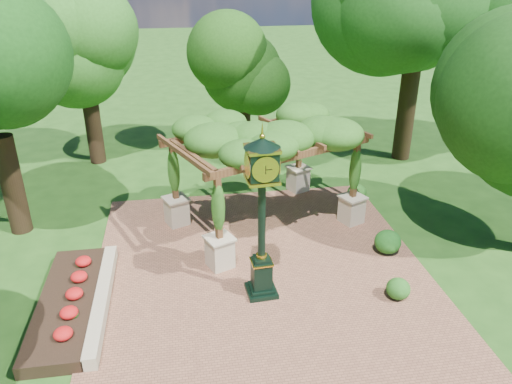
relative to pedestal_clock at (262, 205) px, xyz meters
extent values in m
plane|color=#1E4714|center=(0.19, -0.34, -2.85)|extent=(120.00, 120.00, 0.00)
cube|color=brown|center=(0.19, 0.66, -2.83)|extent=(10.00, 12.00, 0.04)
cube|color=#C6B793|center=(-4.41, 0.16, -2.65)|extent=(0.35, 5.00, 0.40)
cube|color=red|center=(-5.31, 0.16, -2.67)|extent=(1.50, 5.00, 0.36)
cube|color=black|center=(0.00, 0.00, -2.75)|extent=(0.89, 0.89, 0.13)
cube|color=black|center=(0.00, 0.00, -2.18)|extent=(0.55, 0.55, 0.94)
cube|color=gold|center=(0.00, 0.00, -1.77)|extent=(0.62, 0.62, 0.04)
cylinder|color=black|center=(0.00, 0.00, -0.41)|extent=(0.22, 0.22, 2.40)
cube|color=black|center=(0.00, 0.00, 1.15)|extent=(0.77, 0.77, 0.73)
cylinder|color=white|center=(0.02, -0.37, 1.15)|extent=(0.63, 0.07, 0.63)
cone|color=black|center=(0.00, 0.00, 1.73)|extent=(1.00, 1.00, 0.26)
sphere|color=gold|center=(0.00, 0.00, 1.88)|extent=(0.15, 0.15, 0.15)
cube|color=beige|center=(-1.03, 1.56, -2.33)|extent=(0.92, 0.92, 0.97)
cube|color=brown|center=(-1.03, 1.56, -0.80)|extent=(0.23, 0.23, 1.98)
cube|color=beige|center=(3.90, 3.66, -2.33)|extent=(0.92, 0.92, 0.97)
cube|color=brown|center=(3.90, 3.66, -0.80)|extent=(0.23, 0.23, 1.98)
cube|color=beige|center=(-2.30, 4.51, -2.33)|extent=(0.92, 0.92, 0.97)
cube|color=brown|center=(-2.30, 4.51, -0.80)|extent=(0.23, 0.23, 1.98)
cube|color=beige|center=(2.63, 6.62, -2.33)|extent=(0.92, 0.92, 0.97)
cube|color=brown|center=(2.63, 6.62, -0.80)|extent=(0.23, 0.23, 1.98)
cube|color=brown|center=(1.43, 2.61, 0.28)|extent=(5.78, 2.59, 0.24)
cube|color=brown|center=(0.17, 5.57, 0.28)|extent=(5.78, 2.59, 0.24)
ellipsoid|color=#265518|center=(0.80, 4.09, 0.57)|extent=(7.24, 6.00, 1.07)
cube|color=gray|center=(1.55, 7.65, -2.79)|extent=(0.79, 0.79, 0.11)
cylinder|color=gray|center=(1.55, 7.65, -2.30)|extent=(0.40, 0.40, 0.99)
cylinder|color=gray|center=(1.55, 7.65, -1.79)|extent=(0.75, 0.75, 0.05)
ellipsoid|color=#215919|center=(3.74, -0.82, -2.51)|extent=(0.88, 0.88, 0.60)
ellipsoid|color=#1B5618|center=(4.38, 1.50, -2.43)|extent=(1.03, 1.03, 0.77)
ellipsoid|color=#2D6C1F|center=(4.68, 5.30, -2.47)|extent=(0.89, 0.89, 0.67)
cylinder|color=black|center=(-7.72, 4.95, -1.10)|extent=(0.72, 0.72, 3.50)
cylinder|color=black|center=(-5.88, 11.24, -1.24)|extent=(0.72, 0.72, 3.22)
ellipsoid|color=#265B1A|center=(-5.88, 11.24, 2.92)|extent=(4.33, 4.33, 5.09)
cylinder|color=black|center=(1.25, 12.44, -1.69)|extent=(0.58, 0.58, 2.33)
ellipsoid|color=#1B4210|center=(1.25, 12.44, 1.31)|extent=(3.51, 3.51, 3.67)
cylinder|color=#2E2112|center=(8.37, 9.53, -0.65)|extent=(0.82, 0.82, 4.40)
camera|label=1|loc=(-1.97, -11.48, 5.89)|focal=35.00mm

